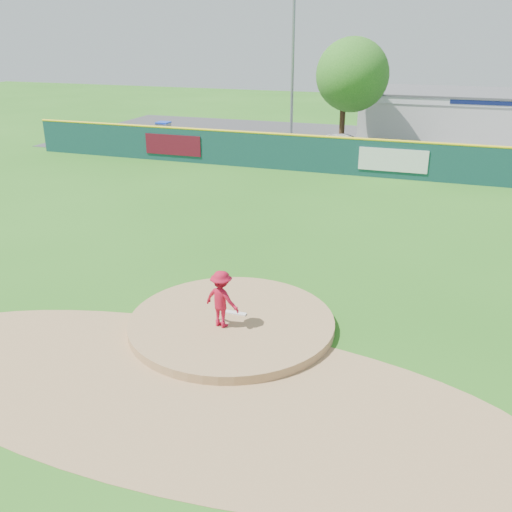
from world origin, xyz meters
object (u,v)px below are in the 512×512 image
(pitcher, at_px, (222,299))
(playground_slide, at_px, (163,131))
(deciduous_tree, at_px, (345,78))
(light_pole_left, at_px, (293,51))
(van, at_px, (346,144))
(pool_building_grp, at_px, (471,115))

(pitcher, height_order, playground_slide, pitcher)
(playground_slide, bearing_deg, deciduous_tree, 5.85)
(deciduous_tree, xyz_separation_m, light_pole_left, (-4.00, 2.00, 1.50))
(van, height_order, playground_slide, playground_slide)
(van, distance_m, deciduous_tree, 4.27)
(van, height_order, light_pole_left, light_pole_left)
(pool_building_grp, bearing_deg, playground_slide, -158.00)
(van, relative_size, pool_building_grp, 0.29)
(pitcher, xyz_separation_m, playground_slide, (-14.38, 24.15, -0.34))
(van, distance_m, light_pole_left, 7.96)
(pitcher, height_order, deciduous_tree, deciduous_tree)
(deciduous_tree, height_order, light_pole_left, light_pole_left)
(van, xyz_separation_m, deciduous_tree, (-0.61, 1.55, 3.93))
(pitcher, bearing_deg, deciduous_tree, -71.95)
(pitcher, bearing_deg, van, -73.14)
(pool_building_grp, height_order, deciduous_tree, deciduous_tree)
(pitcher, relative_size, deciduous_tree, 0.21)
(playground_slide, distance_m, deciduous_tree, 13.12)
(van, distance_m, playground_slide, 13.09)
(playground_slide, xyz_separation_m, light_pole_left, (8.47, 3.28, 5.37))
(pool_building_grp, xyz_separation_m, deciduous_tree, (-8.00, -6.99, 2.89))
(light_pole_left, bearing_deg, van, -37.56)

